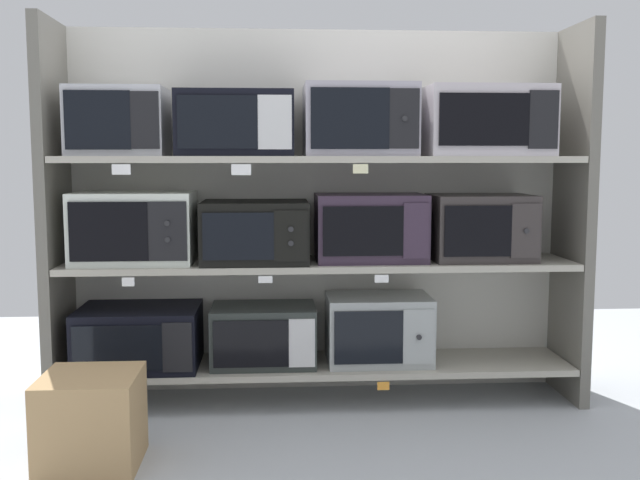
{
  "coord_description": "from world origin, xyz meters",
  "views": [
    {
      "loc": [
        -0.22,
        -3.43,
        1.17
      ],
      "look_at": [
        0.0,
        0.0,
        0.78
      ],
      "focal_mm": 41.07,
      "sensor_mm": 36.0,
      "label": 1
    }
  ],
  "objects_px": {
    "microwave_1": "(264,335)",
    "microwave_5": "(370,228)",
    "microwave_2": "(378,329)",
    "microwave_4": "(255,232)",
    "microwave_3": "(135,228)",
    "microwave_0": "(139,337)",
    "microwave_10": "(484,122)",
    "microwave_9": "(359,121)",
    "microwave_6": "(481,227)",
    "microwave_8": "(236,124)",
    "shipping_carton": "(91,420)",
    "microwave_7": "(119,122)"
  },
  "relations": [
    {
      "from": "microwave_2",
      "to": "microwave_8",
      "type": "bearing_deg",
      "value": -180.0
    },
    {
      "from": "microwave_2",
      "to": "microwave_4",
      "type": "relative_size",
      "value": 1.0
    },
    {
      "from": "microwave_1",
      "to": "microwave_5",
      "type": "bearing_deg",
      "value": 0.03
    },
    {
      "from": "microwave_3",
      "to": "microwave_1",
      "type": "bearing_deg",
      "value": 0.01
    },
    {
      "from": "microwave_6",
      "to": "microwave_3",
      "type": "bearing_deg",
      "value": -179.99
    },
    {
      "from": "microwave_1",
      "to": "microwave_9",
      "type": "height_order",
      "value": "microwave_9"
    },
    {
      "from": "microwave_0",
      "to": "microwave_8",
      "type": "xyz_separation_m",
      "value": [
        0.47,
        -0.0,
        1.0
      ]
    },
    {
      "from": "microwave_3",
      "to": "microwave_9",
      "type": "xyz_separation_m",
      "value": [
        1.05,
        -0.0,
        0.49
      ]
    },
    {
      "from": "microwave_3",
      "to": "shipping_carton",
      "type": "bearing_deg",
      "value": -94.28
    },
    {
      "from": "microwave_7",
      "to": "microwave_10",
      "type": "height_order",
      "value": "microwave_10"
    },
    {
      "from": "shipping_carton",
      "to": "microwave_6",
      "type": "bearing_deg",
      "value": 22.43
    },
    {
      "from": "microwave_5",
      "to": "microwave_7",
      "type": "height_order",
      "value": "microwave_7"
    },
    {
      "from": "microwave_6",
      "to": "microwave_10",
      "type": "distance_m",
      "value": 0.5
    },
    {
      "from": "microwave_6",
      "to": "microwave_9",
      "type": "height_order",
      "value": "microwave_9"
    },
    {
      "from": "microwave_3",
      "to": "microwave_7",
      "type": "relative_size",
      "value": 1.27
    },
    {
      "from": "microwave_8",
      "to": "shipping_carton",
      "type": "height_order",
      "value": "microwave_8"
    },
    {
      "from": "microwave_6",
      "to": "microwave_8",
      "type": "height_order",
      "value": "microwave_8"
    },
    {
      "from": "microwave_5",
      "to": "microwave_3",
      "type": "bearing_deg",
      "value": -179.98
    },
    {
      "from": "microwave_6",
      "to": "microwave_8",
      "type": "relative_size",
      "value": 0.9
    },
    {
      "from": "microwave_1",
      "to": "microwave_6",
      "type": "distance_m",
      "value": 1.16
    },
    {
      "from": "microwave_4",
      "to": "microwave_6",
      "type": "height_order",
      "value": "microwave_6"
    },
    {
      "from": "microwave_3",
      "to": "microwave_5",
      "type": "xyz_separation_m",
      "value": [
        1.1,
        0.0,
        -0.01
      ]
    },
    {
      "from": "microwave_6",
      "to": "microwave_7",
      "type": "xyz_separation_m",
      "value": [
        -1.69,
        -0.0,
        0.49
      ]
    },
    {
      "from": "microwave_5",
      "to": "microwave_8",
      "type": "distance_m",
      "value": 0.79
    },
    {
      "from": "microwave_9",
      "to": "microwave_10",
      "type": "distance_m",
      "value": 0.59
    },
    {
      "from": "microwave_8",
      "to": "shipping_carton",
      "type": "relative_size",
      "value": 1.47
    },
    {
      "from": "microwave_2",
      "to": "microwave_8",
      "type": "height_order",
      "value": "microwave_8"
    },
    {
      "from": "microwave_3",
      "to": "microwave_10",
      "type": "xyz_separation_m",
      "value": [
        1.64,
        0.0,
        0.49
      ]
    },
    {
      "from": "microwave_0",
      "to": "microwave_3",
      "type": "bearing_deg",
      "value": -178.04
    },
    {
      "from": "microwave_6",
      "to": "microwave_0",
      "type": "bearing_deg",
      "value": 180.0
    },
    {
      "from": "microwave_7",
      "to": "microwave_4",
      "type": "bearing_deg",
      "value": 0.03
    },
    {
      "from": "microwave_4",
      "to": "microwave_10",
      "type": "bearing_deg",
      "value": 0.01
    },
    {
      "from": "microwave_2",
      "to": "microwave_5",
      "type": "xyz_separation_m",
      "value": [
        -0.04,
        0.0,
        0.49
      ]
    },
    {
      "from": "microwave_7",
      "to": "microwave_10",
      "type": "bearing_deg",
      "value": 0.01
    },
    {
      "from": "microwave_0",
      "to": "microwave_2",
      "type": "xyz_separation_m",
      "value": [
        1.14,
        -0.0,
        0.02
      ]
    },
    {
      "from": "microwave_3",
      "to": "microwave_5",
      "type": "bearing_deg",
      "value": 0.02
    },
    {
      "from": "microwave_10",
      "to": "microwave_8",
      "type": "bearing_deg",
      "value": -179.99
    },
    {
      "from": "microwave_3",
      "to": "microwave_10",
      "type": "distance_m",
      "value": 1.71
    },
    {
      "from": "microwave_0",
      "to": "microwave_2",
      "type": "height_order",
      "value": "microwave_2"
    },
    {
      "from": "microwave_1",
      "to": "microwave_10",
      "type": "xyz_separation_m",
      "value": [
        1.05,
        0.0,
        1.01
      ]
    },
    {
      "from": "microwave_3",
      "to": "microwave_10",
      "type": "height_order",
      "value": "microwave_10"
    },
    {
      "from": "shipping_carton",
      "to": "microwave_1",
      "type": "bearing_deg",
      "value": 47.16
    },
    {
      "from": "microwave_3",
      "to": "microwave_9",
      "type": "relative_size",
      "value": 1.06
    },
    {
      "from": "microwave_2",
      "to": "microwave_10",
      "type": "distance_m",
      "value": 1.11
    },
    {
      "from": "microwave_0",
      "to": "microwave_10",
      "type": "relative_size",
      "value": 0.98
    },
    {
      "from": "microwave_7",
      "to": "microwave_1",
      "type": "bearing_deg",
      "value": 0.01
    },
    {
      "from": "microwave_4",
      "to": "shipping_carton",
      "type": "distance_m",
      "value": 1.13
    },
    {
      "from": "microwave_4",
      "to": "microwave_7",
      "type": "relative_size",
      "value": 1.15
    },
    {
      "from": "microwave_1",
      "to": "microwave_5",
      "type": "distance_m",
      "value": 0.72
    },
    {
      "from": "microwave_3",
      "to": "microwave_9",
      "type": "bearing_deg",
      "value": -0.0
    }
  ]
}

